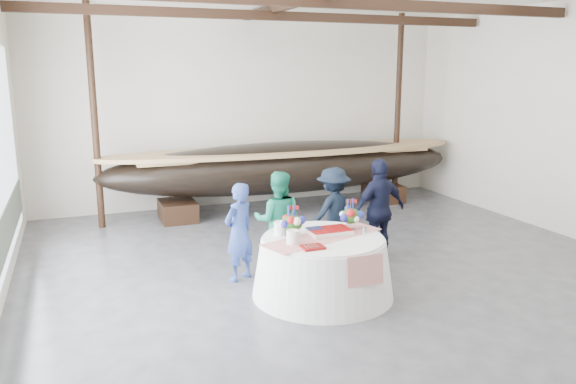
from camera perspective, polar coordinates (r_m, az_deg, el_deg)
name	(u,v)px	position (r m, az deg, el deg)	size (l,w,h in m)	color
floor	(365,288)	(8.62, 7.81, -9.61)	(10.00, 12.00, 0.01)	#3D3D42
wall_back	(247,110)	(13.59, -4.24, 8.28)	(10.00, 0.02, 4.50)	silver
pavilion_structure	(346,15)	(8.78, 5.87, 17.49)	(9.80, 11.76, 4.50)	black
longboat_display	(287,167)	(12.90, -0.05, 2.58)	(8.51, 1.70, 1.60)	black
banquet_table	(323,266)	(8.17, 3.55, -7.52)	(2.04, 2.04, 0.87)	white
tabletop_items	(320,224)	(8.12, 3.22, -3.30)	(1.96, 1.12, 0.40)	#B71612
guest_woman_blue	(239,232)	(8.66, -5.00, -4.06)	(0.56, 0.37, 1.53)	#2B418B
guest_woman_teal	(278,220)	(9.12, -1.02, -2.90)	(0.79, 0.61, 1.62)	#1B8C69
guest_man_left	(333,212)	(9.74, 4.62, -2.08)	(1.02, 0.59, 1.58)	black
guest_man_right	(379,210)	(9.62, 9.27, -1.82)	(1.03, 0.43, 1.76)	black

